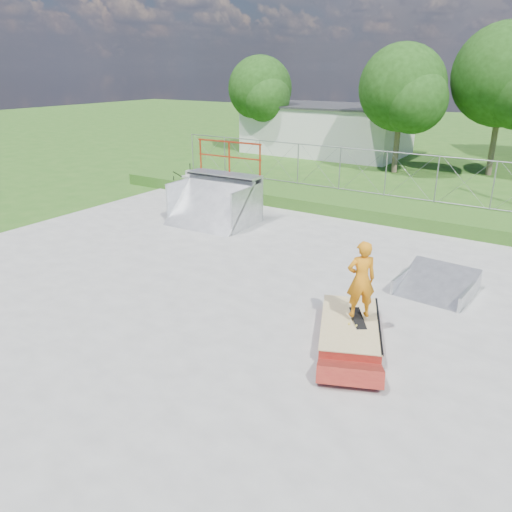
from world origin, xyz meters
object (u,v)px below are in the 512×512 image
Objects in this scene: quarter_pipe at (212,186)px; grind_box at (350,329)px; skater at (361,283)px; flat_bank_ramp at (436,284)px.

grind_box is at bearing -35.51° from quarter_pipe.
quarter_pipe is at bearing 123.66° from grind_box.
skater reaches higher than grind_box.
skater is at bearing 27.18° from grind_box.
grind_box is 3.40m from flat_bank_ramp.
quarter_pipe is 9.00m from skater.
grind_box is 1.51× the size of flat_bank_ramp.
flat_bank_ramp is at bearing -144.20° from skater.
grind_box is 9.06m from quarter_pipe.
grind_box is 1.08m from skater.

